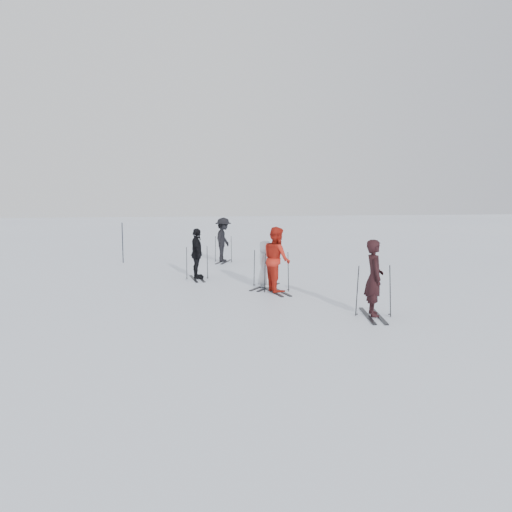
{
  "coord_description": "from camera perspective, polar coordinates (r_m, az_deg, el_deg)",
  "views": [
    {
      "loc": [
        -2.97,
        -14.87,
        2.92
      ],
      "look_at": [
        0.0,
        1.0,
        1.0
      ],
      "focal_mm": 35.0,
      "sensor_mm": 36.0,
      "label": 1
    }
  ],
  "objects": [
    {
      "name": "skis_grey",
      "position": [
        16.13,
        1.03,
        -1.4
      ],
      "size": [
        1.92,
        1.74,
        1.25
      ],
      "primitive_type": null,
      "rotation": [
        0.0,
        0.0,
        0.94
      ],
      "color": "black",
      "rests_on": "ground"
    },
    {
      "name": "skier_red",
      "position": [
        15.29,
        2.39,
        -0.46
      ],
      "size": [
        0.88,
        1.06,
        1.99
      ],
      "primitive_type": "imported",
      "rotation": [
        0.0,
        0.0,
        1.71
      ],
      "color": "#B22014",
      "rests_on": "ground"
    },
    {
      "name": "skier_uphill_left",
      "position": [
        17.83,
        -6.76,
        0.2
      ],
      "size": [
        0.52,
        1.08,
        1.78
      ],
      "primitive_type": "imported",
      "rotation": [
        0.0,
        0.0,
        1.65
      ],
      "color": "black",
      "rests_on": "ground"
    },
    {
      "name": "ground",
      "position": [
        15.44,
        0.68,
        -4.12
      ],
      "size": [
        120.0,
        120.0,
        0.0
      ],
      "primitive_type": "plane",
      "color": "silver",
      "rests_on": "ground"
    },
    {
      "name": "skis_near_dark",
      "position": [
        12.54,
        13.31,
        -3.81
      ],
      "size": [
        1.95,
        1.3,
        1.31
      ],
      "primitive_type": null,
      "rotation": [
        0.0,
        0.0,
        1.36
      ],
      "color": "black",
      "rests_on": "ground"
    },
    {
      "name": "skier_grey",
      "position": [
        16.11,
        1.03,
        -0.97
      ],
      "size": [
        0.81,
        0.87,
        1.49
      ],
      "primitive_type": "imported",
      "rotation": [
        0.0,
        0.0,
        0.94
      ],
      "color": "silver",
      "rests_on": "ground"
    },
    {
      "name": "skis_uphill_left",
      "position": [
        17.87,
        -6.75,
        -0.72
      ],
      "size": [
        1.72,
        1.0,
        1.21
      ],
      "primitive_type": null,
      "rotation": [
        0.0,
        0.0,
        1.65
      ],
      "color": "black",
      "rests_on": "ground"
    },
    {
      "name": "piste_marker",
      "position": [
        22.86,
        -15.0,
        1.46
      ],
      "size": [
        0.05,
        0.05,
        1.79
      ],
      "primitive_type": "cylinder",
      "rotation": [
        0.0,
        0.0,
        0.36
      ],
      "color": "black",
      "rests_on": "ground"
    },
    {
      "name": "skis_red",
      "position": [
        15.34,
        2.38,
        -1.81
      ],
      "size": [
        1.83,
        1.14,
        1.26
      ],
      "primitive_type": null,
      "rotation": [
        0.0,
        0.0,
        1.71
      ],
      "color": "black",
      "rests_on": "ground"
    },
    {
      "name": "skier_near_dark",
      "position": [
        12.49,
        13.34,
        -2.56
      ],
      "size": [
        0.58,
        0.76,
        1.87
      ],
      "primitive_type": "imported",
      "rotation": [
        0.0,
        0.0,
        1.36
      ],
      "color": "black",
      "rests_on": "ground"
    },
    {
      "name": "skier_uphill_far",
      "position": [
        22.39,
        -3.76,
        1.81
      ],
      "size": [
        1.16,
        1.46,
        1.97
      ],
      "primitive_type": "imported",
      "rotation": [
        0.0,
        0.0,
        1.18
      ],
      "color": "black",
      "rests_on": "ground"
    },
    {
      "name": "skis_uphill_far",
      "position": [
        22.43,
        -3.75,
        0.84
      ],
      "size": [
        1.87,
        1.44,
        1.21
      ],
      "primitive_type": null,
      "rotation": [
        0.0,
        0.0,
        1.18
      ],
      "color": "black",
      "rests_on": "ground"
    }
  ]
}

